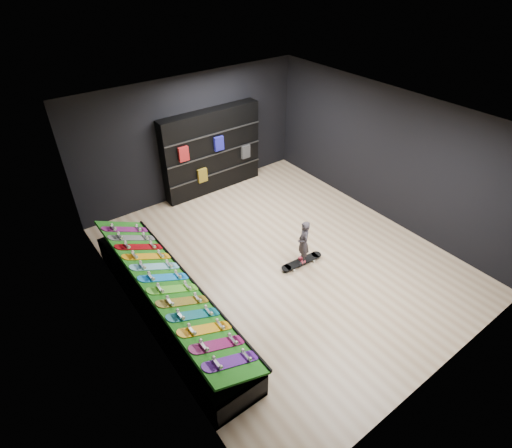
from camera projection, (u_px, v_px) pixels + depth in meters
floor at (281, 259)px, 8.36m from camera, size 6.00×7.00×0.01m
ceiling at (287, 121)px, 6.60m from camera, size 6.00×7.00×0.01m
wall_back at (192, 137)px, 9.76m from camera, size 6.00×0.02×3.00m
wall_front at (456, 313)px, 5.20m from camera, size 6.00×0.02×3.00m
wall_left at (131, 261)px, 6.03m from camera, size 0.02×7.00×3.00m
wall_right at (387, 156)px, 8.93m from camera, size 0.02×7.00×3.00m
display_rack at (169, 305)px, 6.98m from camera, size 0.90×4.50×0.50m
turf_ramp at (168, 285)px, 6.73m from camera, size 0.92×4.50×0.46m
back_shelving at (212, 151)px, 10.10m from camera, size 2.67×0.31×2.14m
floor_skateboard at (302, 262)px, 8.20m from camera, size 0.99×0.29×0.09m
child at (303, 250)px, 8.00m from camera, size 0.24×0.26×0.57m
display_board_0 at (231, 361)px, 5.48m from camera, size 0.93×0.22×0.50m
display_board_1 at (218, 345)px, 5.71m from camera, size 0.93×0.22×0.50m
display_board_2 at (205, 329)px, 5.93m from camera, size 0.93×0.22×0.50m
display_board_3 at (194, 315)px, 6.16m from camera, size 0.93×0.22×0.50m
display_board_4 at (183, 301)px, 6.38m from camera, size 0.93×0.22×0.50m
display_board_5 at (173, 289)px, 6.61m from camera, size 0.93×0.22×0.50m
display_board_6 at (164, 277)px, 6.83m from camera, size 0.93×0.22×0.50m
display_board_7 at (155, 267)px, 7.06m from camera, size 0.93×0.22×0.50m
display_board_8 at (147, 256)px, 7.28m from camera, size 0.93×0.22×0.50m
display_board_9 at (139, 247)px, 7.51m from camera, size 0.93×0.22×0.50m
display_board_10 at (132, 238)px, 7.73m from camera, size 0.93×0.22×0.50m
display_board_11 at (125, 229)px, 7.96m from camera, size 0.93×0.22×0.50m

